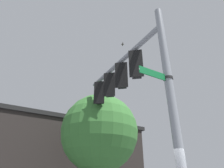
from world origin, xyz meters
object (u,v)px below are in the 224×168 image
(traffic_light_nearest_pole, at_px, (136,66))
(bird_flying, at_px, (123,44))
(traffic_light_arm_end, at_px, (100,94))
(street_name_sign, at_px, (161,76))
(traffic_light_mid_inner, at_px, (122,77))
(traffic_light_mid_outer, at_px, (110,86))

(traffic_light_nearest_pole, height_order, bird_flying, bird_flying)
(traffic_light_arm_end, xyz_separation_m, street_name_sign, (2.68, -3.76, -1.31))
(traffic_light_arm_end, bearing_deg, street_name_sign, -54.48)
(traffic_light_mid_inner, bearing_deg, traffic_light_arm_end, 129.50)
(traffic_light_mid_outer, height_order, bird_flying, bird_flying)
(traffic_light_mid_outer, relative_size, traffic_light_arm_end, 1.00)
(traffic_light_arm_end, distance_m, bird_flying, 3.67)
(traffic_light_nearest_pole, bearing_deg, bird_flying, 104.90)
(traffic_light_nearest_pole, height_order, traffic_light_mid_inner, same)
(traffic_light_mid_inner, bearing_deg, traffic_light_nearest_pole, -50.50)
(traffic_light_nearest_pole, height_order, traffic_light_mid_outer, same)
(traffic_light_mid_inner, xyz_separation_m, street_name_sign, (1.37, -2.17, -1.31))
(traffic_light_mid_inner, xyz_separation_m, traffic_light_arm_end, (-1.31, 1.59, 0.00))
(street_name_sign, bearing_deg, traffic_light_arm_end, 125.52)
(traffic_light_arm_end, xyz_separation_m, bird_flying, (1.21, 0.47, 3.43))
(traffic_light_mid_inner, bearing_deg, street_name_sign, -57.69)
(traffic_light_mid_inner, height_order, bird_flying, bird_flying)
(traffic_light_nearest_pole, distance_m, traffic_light_mid_outer, 2.06)
(traffic_light_mid_inner, relative_size, street_name_sign, 1.31)
(street_name_sign, bearing_deg, traffic_light_nearest_pole, 117.53)
(street_name_sign, bearing_deg, bird_flying, 109.23)
(traffic_light_mid_inner, height_order, street_name_sign, traffic_light_mid_inner)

